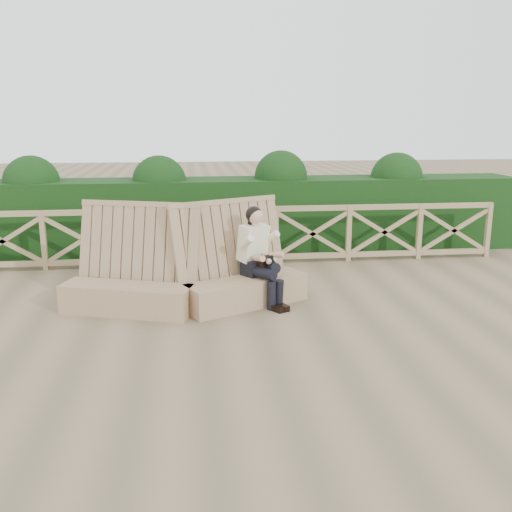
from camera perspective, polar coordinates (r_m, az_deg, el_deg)
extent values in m
plane|color=brown|center=(7.62, 0.61, -7.30)|extent=(60.00, 60.00, 0.00)
cube|color=#917253|center=(8.37, -12.75, -4.18)|extent=(1.94, 1.07, 0.41)
cube|color=#917253|center=(8.46, -12.21, 0.07)|extent=(1.92, 1.01, 1.53)
cube|color=#917253|center=(8.48, -0.97, -3.61)|extent=(1.90, 1.28, 0.41)
cube|color=#917253|center=(8.55, -1.95, 0.52)|extent=(1.87, 1.23, 1.53)
cube|color=black|center=(8.60, -0.04, -1.11)|extent=(0.48, 0.45, 0.24)
cube|color=beige|center=(8.55, -0.28, 1.33)|extent=(0.53, 0.50, 0.57)
sphere|color=tan|center=(8.43, -0.04, 4.00)|extent=(0.32, 0.32, 0.23)
sphere|color=black|center=(8.46, -0.21, 4.17)|extent=(0.35, 0.35, 0.25)
cylinder|color=black|center=(8.38, 0.51, -1.66)|extent=(0.42, 0.50, 0.16)
cylinder|color=black|center=(8.49, 1.26, -0.93)|extent=(0.42, 0.50, 0.18)
cylinder|color=black|center=(8.29, 1.56, -4.01)|extent=(0.18, 0.18, 0.41)
cylinder|color=black|center=(8.37, 2.31, -3.86)|extent=(0.18, 0.18, 0.41)
cube|color=black|center=(8.28, 2.02, -5.27)|extent=(0.23, 0.27, 0.09)
cube|color=black|center=(8.34, 2.66, -5.14)|extent=(0.23, 0.27, 0.09)
cube|color=black|center=(8.45, 0.95, -0.62)|extent=(0.27, 0.24, 0.15)
cube|color=black|center=(8.30, 1.66, -0.43)|extent=(0.12, 0.12, 0.13)
cube|color=#947C56|center=(10.72, -1.79, 4.66)|extent=(10.10, 0.07, 0.10)
cube|color=#947C56|center=(10.91, -1.76, -0.17)|extent=(10.10, 0.07, 0.10)
cube|color=black|center=(11.95, -2.29, 4.13)|extent=(12.00, 1.20, 1.50)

